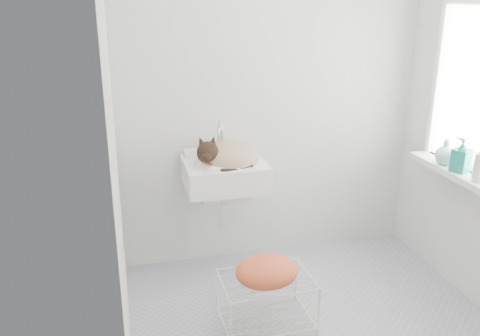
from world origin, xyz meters
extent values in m
cube|color=#A6AAB0|center=(0.00, 0.00, 0.00)|extent=(2.20, 2.00, 0.02)
cube|color=silver|center=(0.00, 1.00, 1.25)|extent=(2.20, 0.02, 2.50)
cube|color=silver|center=(-1.10, 0.00, 1.25)|extent=(0.02, 2.00, 2.50)
cube|color=white|center=(1.07, 0.20, 1.35)|extent=(0.04, 0.90, 1.10)
cube|color=white|center=(1.01, 0.20, 0.83)|extent=(0.16, 0.88, 0.04)
cube|color=white|center=(-0.40, 0.74, 0.85)|extent=(0.54, 0.47, 0.22)
ellipsoid|color=tan|center=(-0.37, 0.73, 0.88)|extent=(0.39, 0.34, 0.20)
sphere|color=black|center=(-0.53, 0.66, 0.97)|extent=(0.15, 0.15, 0.14)
torus|color=#A81D0C|center=(-0.51, 0.66, 0.93)|extent=(0.13, 0.13, 0.06)
cube|color=silver|center=(-0.29, 0.10, 0.15)|extent=(0.54, 0.38, 0.32)
ellipsoid|color=orange|center=(-0.30, 0.04, 0.35)|extent=(0.38, 0.28, 0.15)
imported|color=silver|center=(1.00, 0.00, 0.85)|extent=(0.10, 0.10, 0.20)
imported|color=#178072|center=(1.00, 0.19, 0.85)|extent=(0.13, 0.13, 0.22)
imported|color=silver|center=(1.00, 0.34, 0.85)|extent=(0.15, 0.15, 0.17)
camera|label=1|loc=(-1.06, -2.40, 1.91)|focal=37.76mm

